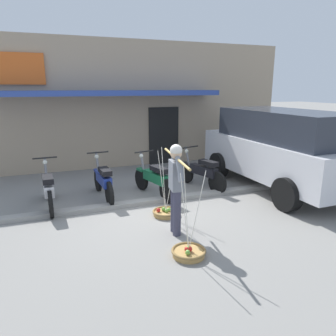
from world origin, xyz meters
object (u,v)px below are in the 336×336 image
object	(u,v)px
motorcycle_third_in_row	(154,179)
motorcycle_end_of_row	(202,172)
fruit_basket_right_side	(166,212)
motorcycle_second_in_row	(103,181)
parked_truck	(280,147)
fruit_basket_left_side	(189,252)
fruit_vendor	(176,183)
motorcycle_nearest_shop	(48,189)

from	to	relation	value
motorcycle_third_in_row	motorcycle_end_of_row	bearing A→B (deg)	7.29
fruit_basket_right_side	motorcycle_end_of_row	world-z (taller)	fruit_basket_right_side
motorcycle_end_of_row	fruit_basket_right_side	bearing A→B (deg)	-137.21
fruit_basket_right_side	motorcycle_end_of_row	size ratio (longest dim) A/B	0.82
motorcycle_second_in_row	motorcycle_end_of_row	distance (m)	2.63
parked_truck	motorcycle_end_of_row	bearing A→B (deg)	160.59
motorcycle_second_in_row	motorcycle_third_in_row	bearing A→B (deg)	-13.19
fruit_basket_left_side	motorcycle_end_of_row	bearing A→B (deg)	60.41
fruit_basket_right_side	motorcycle_third_in_row	xyz separation A→B (m)	(0.17, 1.27, 0.38)
motorcycle_second_in_row	motorcycle_end_of_row	bearing A→B (deg)	-2.31
motorcycle_third_in_row	fruit_basket_left_side	bearing A→B (deg)	-97.55
motorcycle_end_of_row	fruit_vendor	bearing A→B (deg)	-126.07
fruit_vendor	motorcycle_nearest_shop	xyz separation A→B (m)	(-2.20, 2.20, -0.53)
fruit_vendor	parked_truck	xyz separation A→B (m)	(3.63, 1.63, 0.15)
motorcycle_end_of_row	parked_truck	bearing A→B (deg)	-19.41
motorcycle_third_in_row	fruit_basket_right_side	bearing A→B (deg)	-97.42
motorcycle_third_in_row	motorcycle_end_of_row	world-z (taller)	same
motorcycle_nearest_shop	motorcycle_second_in_row	xyz separation A→B (m)	(1.26, 0.22, 0.00)
fruit_vendor	motorcycle_third_in_row	size ratio (longest dim) A/B	0.96
parked_truck	motorcycle_nearest_shop	bearing A→B (deg)	174.36
fruit_vendor	motorcycle_nearest_shop	world-z (taller)	fruit_vendor
fruit_vendor	motorcycle_second_in_row	size ratio (longest dim) A/B	0.95
fruit_vendor	fruit_basket_right_side	size ratio (longest dim) A/B	1.19
fruit_vendor	fruit_basket_left_side	xyz separation A→B (m)	(-0.12, -0.86, -0.90)
motorcycle_second_in_row	motorcycle_third_in_row	distance (m)	1.25
fruit_basket_right_side	motorcycle_nearest_shop	size ratio (longest dim) A/B	0.80
motorcycle_nearest_shop	motorcycle_third_in_row	world-z (taller)	same
motorcycle_nearest_shop	parked_truck	bearing A→B (deg)	-5.64
fruit_basket_right_side	motorcycle_second_in_row	distance (m)	1.92
fruit_basket_left_side	motorcycle_second_in_row	bearing A→B (deg)	104.08
fruit_vendor	motorcycle_third_in_row	bearing A→B (deg)	82.54
motorcycle_nearest_shop	motorcycle_end_of_row	xyz separation A→B (m)	(3.89, 0.11, 0.00)
fruit_basket_right_side	parked_truck	world-z (taller)	parked_truck
fruit_vendor	motorcycle_third_in_row	world-z (taller)	fruit_vendor
motorcycle_end_of_row	motorcycle_nearest_shop	bearing A→B (deg)	-178.38
motorcycle_second_in_row	motorcycle_third_in_row	world-z (taller)	same
fruit_vendor	parked_truck	distance (m)	3.98
motorcycle_nearest_shop	parked_truck	distance (m)	5.90
fruit_basket_left_side	fruit_basket_right_side	world-z (taller)	same
fruit_basket_right_side	motorcycle_third_in_row	size ratio (longest dim) A/B	0.81
motorcycle_second_in_row	parked_truck	size ratio (longest dim) A/B	0.38
fruit_basket_left_side	parked_truck	distance (m)	4.62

